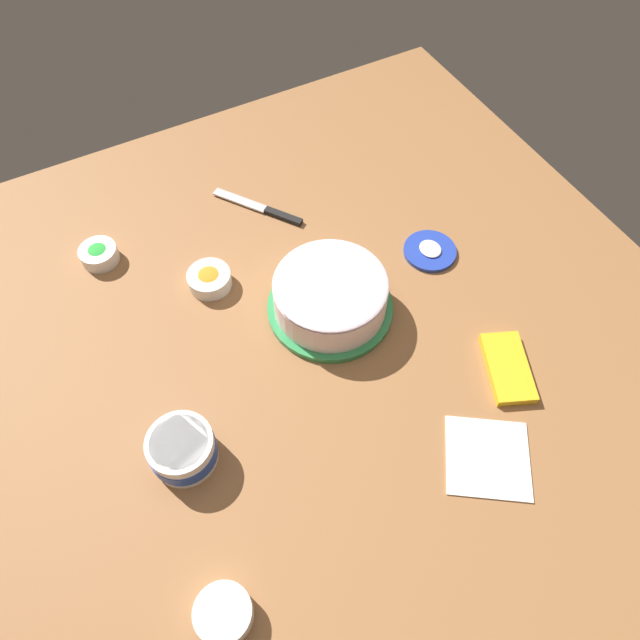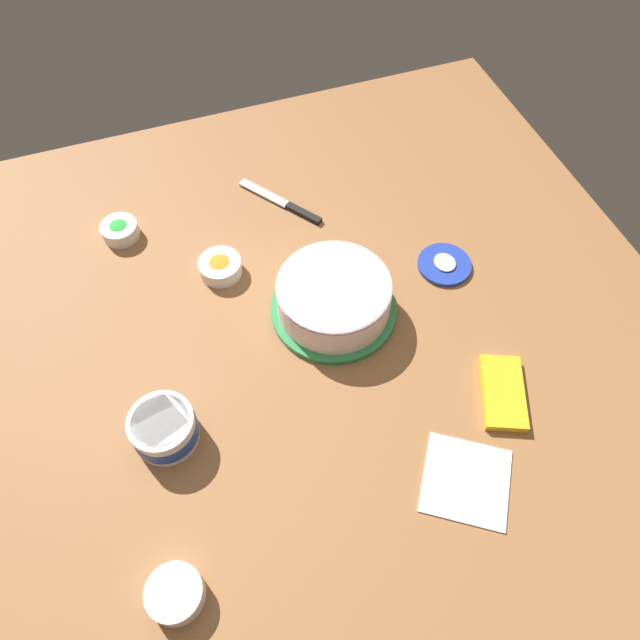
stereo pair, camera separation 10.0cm
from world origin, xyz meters
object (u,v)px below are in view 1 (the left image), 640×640
(sprinkle_bowl_orange, at_px, (209,279))
(paper_napkin, at_px, (488,457))
(frosting_tub_lid, at_px, (430,251))
(sprinkle_bowl_blue, at_px, (224,614))
(frosted_cake, at_px, (330,296))
(sprinkle_bowl_green, at_px, (99,254))
(candy_box_lower, at_px, (508,368))
(spreading_knife, at_px, (265,210))
(frosting_tub, at_px, (182,449))

(sprinkle_bowl_orange, height_order, paper_napkin, sprinkle_bowl_orange)
(sprinkle_bowl_orange, bearing_deg, frosting_tub_lid, -107.56)
(sprinkle_bowl_blue, height_order, paper_napkin, sprinkle_bowl_blue)
(frosted_cake, bearing_deg, sprinkle_bowl_blue, 135.72)
(sprinkle_bowl_green, xyz_separation_m, candy_box_lower, (-0.65, -0.63, -0.01))
(candy_box_lower, bearing_deg, frosting_tub_lid, 17.03)
(frosting_tub_lid, bearing_deg, frosted_cake, 96.62)
(sprinkle_bowl_blue, distance_m, candy_box_lower, 0.68)
(spreading_knife, height_order, candy_box_lower, candy_box_lower)
(spreading_knife, xyz_separation_m, candy_box_lower, (-0.61, -0.24, 0.00))
(frosting_tub, bearing_deg, paper_napkin, -118.40)
(frosting_tub_lid, distance_m, sprinkle_bowl_green, 0.74)
(frosting_tub, relative_size, frosting_tub_lid, 1.02)
(frosted_cake, relative_size, frosting_tub, 2.18)
(frosting_tub, xyz_separation_m, sprinkle_bowl_orange, (0.34, -0.19, -0.02))
(frosted_cake, height_order, paper_napkin, frosted_cake)
(spreading_knife, xyz_separation_m, paper_napkin, (-0.74, -0.09, -0.00))
(sprinkle_bowl_blue, distance_m, paper_napkin, 0.52)
(sprinkle_bowl_blue, relative_size, paper_napkin, 0.61)
(sprinkle_bowl_blue, height_order, candy_box_lower, sprinkle_bowl_blue)
(frosting_tub, distance_m, candy_box_lower, 0.64)
(frosted_cake, relative_size, frosting_tub_lid, 2.22)
(spreading_knife, distance_m, sprinkle_bowl_blue, 0.87)
(sprinkle_bowl_blue, xyz_separation_m, candy_box_lower, (0.14, -0.66, -0.01))
(sprinkle_bowl_green, bearing_deg, paper_napkin, -148.42)
(frosting_tub, height_order, spreading_knife, frosting_tub)
(frosting_tub, relative_size, candy_box_lower, 0.78)
(spreading_knife, xyz_separation_m, sprinkle_bowl_orange, (-0.14, 0.20, 0.01))
(frosting_tub_lid, height_order, sprinkle_bowl_green, sprinkle_bowl_green)
(sprinkle_bowl_orange, bearing_deg, frosted_cake, -132.52)
(sprinkle_bowl_blue, bearing_deg, frosted_cake, -44.28)
(sprinkle_bowl_blue, bearing_deg, sprinkle_bowl_orange, -20.31)
(sprinkle_bowl_orange, xyz_separation_m, paper_napkin, (-0.60, -0.29, -0.02))
(frosting_tub_lid, relative_size, sprinkle_bowl_orange, 1.27)
(sprinkle_bowl_blue, bearing_deg, frosting_tub_lid, -56.20)
(spreading_knife, relative_size, sprinkle_bowl_green, 2.45)
(spreading_knife, height_order, sprinkle_bowl_green, sprinkle_bowl_green)
(frosting_tub, distance_m, sprinkle_bowl_blue, 0.28)
(spreading_knife, distance_m, paper_napkin, 0.75)
(frosting_tub_lid, distance_m, candy_box_lower, 0.33)
(sprinkle_bowl_orange, distance_m, paper_napkin, 0.67)
(frosting_tub_lid, relative_size, sprinkle_bowl_green, 1.43)
(sprinkle_bowl_blue, height_order, sprinkle_bowl_green, sprinkle_bowl_blue)
(sprinkle_bowl_green, xyz_separation_m, paper_napkin, (-0.78, -0.48, -0.02))
(frosting_tub, height_order, sprinkle_bowl_blue, frosting_tub)
(spreading_knife, bearing_deg, paper_napkin, -172.81)
(sprinkle_bowl_green, bearing_deg, frosting_tub, -179.92)
(frosting_tub_lid, bearing_deg, frosting_tub, 106.36)
(frosting_tub_lid, relative_size, spreading_knife, 0.58)
(candy_box_lower, bearing_deg, sprinkle_bowl_green, 67.03)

